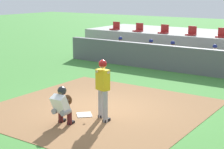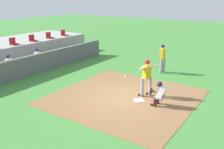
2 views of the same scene
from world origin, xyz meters
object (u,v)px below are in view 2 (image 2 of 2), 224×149
at_px(batter_at_plate, 147,75).
at_px(dugout_player_2, 10,65).
at_px(catcher_crouched, 159,93).
at_px(stadium_seat_6, 49,37).
at_px(dugout_player_3, 38,58).
at_px(on_deck_batter, 162,57).
at_px(home_plate, 139,100).
at_px(stadium_seat_5, 33,39).
at_px(stadium_seat_7, 64,34).
at_px(stadium_seat_4, 14,43).

distance_m(batter_at_plate, dugout_player_2, 8.32).
distance_m(batter_at_plate, catcher_crouched, 1.26).
distance_m(batter_at_plate, stadium_seat_6, 10.73).
bearing_deg(dugout_player_3, on_deck_batter, -63.77).
bearing_deg(catcher_crouched, home_plate, 89.13).
bearing_deg(on_deck_batter, stadium_seat_5, 103.76).
bearing_deg(stadium_seat_5, stadium_seat_7, 0.00).
relative_size(on_deck_batter, stadium_seat_7, 3.72).
height_order(stadium_seat_6, stadium_seat_7, same).
height_order(home_plate, dugout_player_3, dugout_player_3).
bearing_deg(on_deck_batter, dugout_player_3, 116.23).
xyz_separation_m(dugout_player_3, stadium_seat_6, (2.92, 2.03, 0.86)).
xyz_separation_m(home_plate, stadium_seat_6, (4.06, 10.18, 1.51)).
bearing_deg(dugout_player_3, dugout_player_2, 180.00).
xyz_separation_m(dugout_player_2, stadium_seat_5, (3.42, 2.03, 0.86)).
height_order(stadium_seat_4, stadium_seat_6, same).
xyz_separation_m(home_plate, dugout_player_3, (1.14, 8.14, 0.65)).
bearing_deg(catcher_crouched, stadium_seat_7, 62.87).
xyz_separation_m(batter_at_plate, stadium_seat_7, (5.00, 10.17, 0.50)).
bearing_deg(stadium_seat_7, dugout_player_2, -163.04).
distance_m(catcher_crouched, dugout_player_3, 9.17).
distance_m(home_plate, stadium_seat_6, 11.06).
distance_m(dugout_player_3, stadium_seat_6, 3.66).
distance_m(batter_at_plate, stadium_seat_5, 10.33).
xyz_separation_m(on_deck_batter, dugout_player_3, (-3.56, 7.23, -0.35)).
relative_size(stadium_seat_6, stadium_seat_7, 1.00).
xyz_separation_m(stadium_seat_5, stadium_seat_7, (3.25, 0.00, 0.00)).
relative_size(home_plate, stadium_seat_4, 0.92).
relative_size(catcher_crouched, stadium_seat_6, 4.29).
bearing_deg(stadium_seat_5, dugout_player_2, -149.27).
xyz_separation_m(stadium_seat_6, stadium_seat_7, (1.62, 0.00, 0.00)).
xyz_separation_m(on_deck_batter, stadium_seat_4, (-3.89, 9.26, 0.51)).
bearing_deg(batter_at_plate, stadium_seat_7, 63.84).
xyz_separation_m(batter_at_plate, stadium_seat_6, (3.37, 10.17, 0.50)).
distance_m(home_plate, batter_at_plate, 1.23).
height_order(home_plate, stadium_seat_7, stadium_seat_7).
bearing_deg(on_deck_batter, dugout_player_2, 128.21).
bearing_deg(dugout_player_2, home_plate, -83.10).
distance_m(catcher_crouched, on_deck_batter, 5.09).
relative_size(stadium_seat_4, stadium_seat_6, 1.00).
relative_size(home_plate, stadium_seat_7, 0.92).
xyz_separation_m(catcher_crouched, dugout_player_3, (1.16, 9.09, 0.06)).
height_order(home_plate, stadium_seat_6, stadium_seat_6).
bearing_deg(stadium_seat_4, stadium_seat_6, 0.00).
bearing_deg(dugout_player_2, catcher_crouched, -83.91).
xyz_separation_m(dugout_player_3, stadium_seat_4, (-0.33, 2.03, 0.86)).
xyz_separation_m(catcher_crouched, stadium_seat_6, (4.08, 11.13, 0.93)).
height_order(batter_at_plate, dugout_player_2, batter_at_plate).
height_order(batter_at_plate, dugout_player_3, batter_at_plate).
height_order(stadium_seat_4, stadium_seat_7, same).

